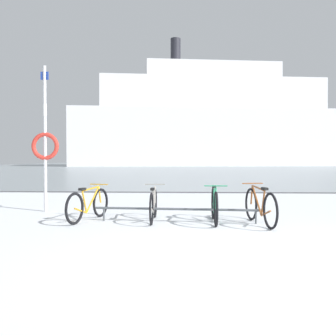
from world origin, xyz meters
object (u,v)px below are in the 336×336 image
Objects in this scene: bicycle_0 at (88,205)px; bicycle_1 at (153,205)px; bicycle_3 at (260,206)px; ferry_ship at (216,124)px; bicycle_2 at (215,205)px; rescue_post at (45,142)px.

bicycle_1 is (1.42, -0.01, 0.01)m from bicycle_0.
ferry_ship is (4.14, 61.50, 7.28)m from bicycle_3.
bicycle_3 is at bearing -7.81° from bicycle_1.
bicycle_2 is 61.99m from ferry_ship.
bicycle_3 is at bearing -9.36° from bicycle_2.
bicycle_2 is 0.45× the size of rescue_post.
ferry_ship reaches higher than rescue_post.
bicycle_1 is 1.31m from bicycle_2.
bicycle_3 is 0.03× the size of ferry_ship.
bicycle_2 is 4.67m from rescue_post.
bicycle_3 is at bearing -4.95° from bicycle_0.
rescue_post is (-5.10, 1.68, 1.40)m from bicycle_3.
rescue_post is at bearing -98.79° from ferry_ship.
bicycle_1 is 3.49m from rescue_post.
bicycle_2 is 0.92× the size of bicycle_3.
bicycle_3 is 0.48× the size of rescue_post.
bicycle_3 is (0.92, -0.15, 0.00)m from bicycle_2.
bicycle_0 is at bearing -42.97° from rescue_post.
bicycle_1 is at bearing -95.94° from ferry_ship.
bicycle_1 is 0.03× the size of ferry_ship.
bicycle_2 is at bearing -94.72° from ferry_ship.
ferry_ship is (5.06, 61.35, 7.28)m from bicycle_2.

